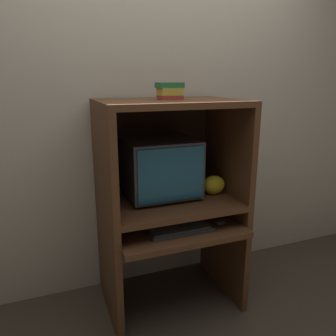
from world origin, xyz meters
TOP-DOWN VIEW (x-y plane):
  - ground_plane at (0.00, 0.00)m, footprint 12.00×12.00m
  - wall_back at (0.00, 0.68)m, footprint 6.00×0.06m
  - desk_base at (0.00, 0.26)m, footprint 0.87×0.69m
  - desk_monitor_shelf at (0.00, 0.31)m, footprint 0.87×0.62m
  - hutch_upper at (0.00, 0.34)m, footprint 0.87×0.62m
  - crt_monitor at (-0.04, 0.38)m, footprint 0.45×0.42m
  - keyboard at (-0.01, 0.10)m, footprint 0.39×0.15m
  - mouse at (0.26, 0.10)m, footprint 0.07×0.05m
  - snack_bag at (0.31, 0.29)m, footprint 0.15×0.12m
  - book_stack at (0.00, 0.32)m, footprint 0.15×0.12m

SIDE VIEW (x-z plane):
  - ground_plane at x=0.00m, z-range 0.00..0.00m
  - desk_base at x=0.00m, z-range 0.07..0.69m
  - keyboard at x=-0.01m, z-range 0.61..0.64m
  - mouse at x=0.26m, z-range 0.61..0.64m
  - desk_monitor_shelf at x=0.00m, z-range 0.65..0.79m
  - snack_bag at x=0.31m, z-range 0.75..0.88m
  - crt_monitor at x=-0.04m, z-range 0.76..1.14m
  - hutch_upper at x=0.00m, z-range 0.85..1.48m
  - wall_back at x=0.00m, z-range 0.00..2.60m
  - book_stack at x=0.00m, z-range 1.39..1.49m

